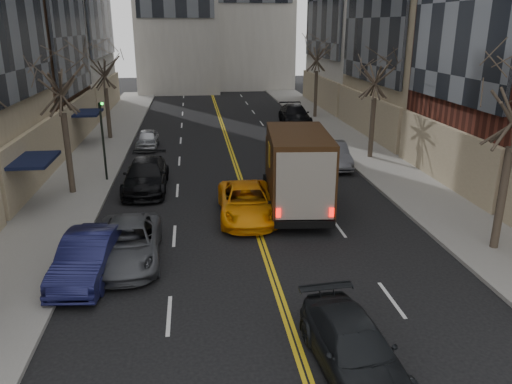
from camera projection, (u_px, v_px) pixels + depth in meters
sidewalk_left at (94, 159)px, 32.18m from camera, size 4.00×66.00×0.15m
sidewalk_right at (363, 150)px, 34.35m from camera, size 4.00×66.00×0.15m
tree_lf_mid at (57, 63)px, 23.54m from camera, size 3.20×3.20×8.91m
tree_lf_far at (103, 58)px, 35.94m from camera, size 3.20×3.20×8.12m
tree_rt_mid at (377, 61)px, 30.50m from camera, size 3.20×3.20×8.32m
tree_rt_far at (318, 43)px, 44.42m from camera, size 3.20×3.20×9.11m
traffic_signal at (102, 132)px, 26.80m from camera, size 0.29×0.26×4.70m
ups_truck at (297, 170)px, 23.07m from camera, size 3.34×7.13×3.79m
observer_sedan at (354, 348)px, 12.43m from camera, size 2.20×4.67×1.32m
taxi at (246, 202)px, 22.39m from camera, size 2.56×5.33×1.46m
pedestrian at (304, 196)px, 22.52m from camera, size 0.67×0.82×1.94m
parked_lf_b at (88, 257)px, 17.08m from camera, size 2.05×4.77×1.53m
parked_lf_c at (128, 243)px, 18.26m from camera, size 2.48×5.15×1.41m
parked_lf_d at (146, 175)px, 26.17m from camera, size 2.27×5.42×1.56m
parked_lf_e at (147, 139)px, 35.09m from camera, size 1.53×3.75×1.27m
parked_rt_a at (333, 155)px, 30.50m from camera, size 1.87×4.61×1.49m
parked_rt_b at (307, 142)px, 33.72m from camera, size 2.53×5.30×1.46m
parked_rt_c at (295, 115)px, 43.38m from camera, size 2.46×5.73×1.64m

